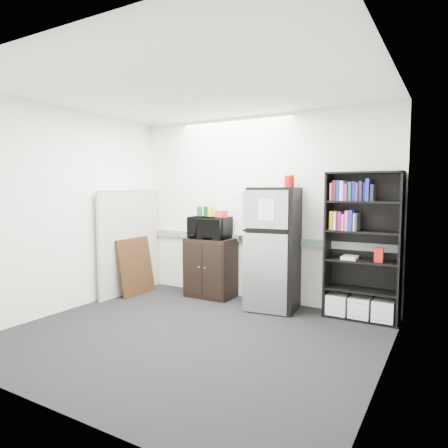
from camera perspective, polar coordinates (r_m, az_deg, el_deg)
name	(u,v)px	position (r m, az deg, el deg)	size (l,w,h in m)	color
floor	(190,336)	(4.65, -4.86, -15.62)	(4.00, 4.00, 0.00)	black
wall_back	(258,209)	(5.88, 4.86, 2.20)	(4.00, 0.02, 2.70)	white
wall_right	(385,223)	(3.61, 22.01, 0.09)	(0.02, 3.50, 2.70)	white
wall_left	(67,211)	(5.75, -21.56, 1.80)	(0.02, 3.50, 2.70)	white
ceiling	(188,88)	(4.48, -5.13, 18.73)	(4.00, 3.50, 0.02)	white
electrical_raceway	(257,239)	(5.89, 4.70, -2.19)	(3.92, 0.05, 0.10)	gray
wall_note	(237,195)	(6.02, 1.83, 4.18)	(0.14, 0.00, 0.10)	white
bookshelf	(363,247)	(5.27, 19.18, -3.17)	(0.90, 0.34, 1.85)	black
cubicle_partition	(130,242)	(6.45, -13.30, -2.47)	(0.06, 1.30, 1.62)	#ABA598
cabinet	(210,268)	(6.09, -1.94, -6.25)	(0.72, 0.48, 0.90)	black
microwave	(210,228)	(5.99, -2.04, -0.52)	(0.59, 0.40, 0.33)	black
snack_box_a	(200,211)	(6.11, -3.51, 1.83)	(0.07, 0.05, 0.15)	#19582F
snack_box_b	(206,212)	(6.04, -2.53, 1.79)	(0.07, 0.05, 0.15)	#0C3815
snack_box_c	(211,212)	(6.00, -1.93, 1.73)	(0.07, 0.05, 0.14)	gold
snack_bag	(221,214)	(5.85, -0.44, 1.45)	(0.18, 0.10, 0.10)	#DD4816
refrigerator	(274,249)	(5.46, 7.19, -3.52)	(0.70, 0.73, 1.66)	black
coffee_can	(289,180)	(5.47, 9.32, 6.18)	(0.14, 0.14, 0.19)	#AD0E07
framed_poster	(136,266)	(6.41, -12.46, -5.86)	(0.19, 0.69, 0.88)	black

